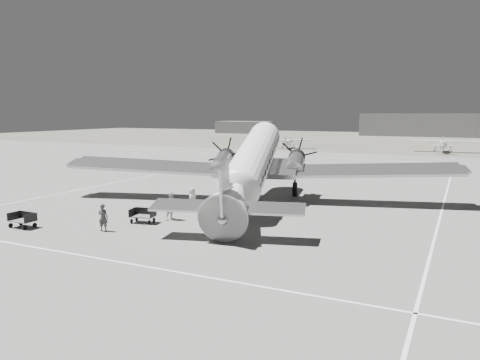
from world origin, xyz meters
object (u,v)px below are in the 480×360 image
light_plane_right (443,146)px  ramp_agent (172,206)px  hangar_main (436,125)px  shed_secondary (245,127)px  light_plane_left (288,143)px  baggage_cart_far (22,220)px  baggage_cart_near (143,216)px  ground_crew (103,217)px  passenger (192,200)px  dc3_airliner (252,166)px

light_plane_right → ramp_agent: 65.92m
hangar_main → shed_secondary: size_ratio=2.33×
hangar_main → shed_secondary: (-60.00, -5.00, -1.30)m
light_plane_left → light_plane_right: (27.57, 3.37, 0.18)m
baggage_cart_far → ramp_agent: 9.02m
light_plane_left → hangar_main: bearing=58.6°
light_plane_right → baggage_cart_near: (-14.65, -66.03, -0.74)m
hangar_main → ground_crew: size_ratio=25.73×
baggage_cart_near → passenger: passenger is taller
dc3_airliner → baggage_cart_far: (-9.73, -12.20, -2.54)m
shed_secondary → passenger: bearing=-66.5°
shed_secondary → hangar_main: bearing=4.8°
baggage_cart_far → passenger: 10.84m
hangar_main → light_plane_right: 61.31m
baggage_cart_near → passenger: 4.35m
baggage_cart_far → ground_crew: bearing=17.1°
ground_crew → ramp_agent: bearing=-129.6°
light_plane_right → ramp_agent: bearing=-103.7°
dc3_airliner → light_plane_right: size_ratio=2.75×
light_plane_left → baggage_cart_far: light_plane_left is taller
light_plane_right → ground_crew: 70.45m
baggage_cart_far → ground_crew: ground_crew is taller
hangar_main → ramp_agent: (-8.70, -125.62, -2.37)m
shed_secondary → baggage_cart_near: shed_secondary is taller
light_plane_right → passenger: bearing=-104.3°
shed_secondary → baggage_cart_near: 132.01m
shed_secondary → light_plane_right: bearing=-40.9°
baggage_cart_near → ramp_agent: ramp_agent is taller
light_plane_left → ramp_agent: 62.76m
shed_secondary → ground_crew: size_ratio=11.03×
baggage_cart_far → ground_crew: 5.23m
shed_secondary → dc3_airliner: bearing=-64.7°
baggage_cart_near → light_plane_right: bearing=66.1°
dc3_airliner → passenger: (-2.85, -3.83, -2.14)m
shed_secondary → ramp_agent: 131.08m
light_plane_right → baggage_cart_near: light_plane_right is taller
baggage_cart_far → ramp_agent: ramp_agent is taller
hangar_main → dc3_airliner: bearing=-92.9°
light_plane_right → baggage_cart_far: light_plane_right is taller
ramp_agent → shed_secondary: bearing=40.3°
ramp_agent → passenger: bearing=19.5°
passenger → dc3_airliner: bearing=-45.9°
dc3_airliner → baggage_cart_near: (-3.94, -8.02, -2.54)m
shed_secondary → dc3_airliner: size_ratio=0.57×
baggage_cart_near → light_plane_left: bearing=90.3°
hangar_main → light_plane_left: (-22.81, -64.46, -2.29)m
shed_secondary → light_plane_left: size_ratio=1.86×
hangar_main → baggage_cart_near: size_ratio=26.46×
baggage_cart_near → ramp_agent: (1.19, 1.51, 0.48)m
hangar_main → passenger: hangar_main is taller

